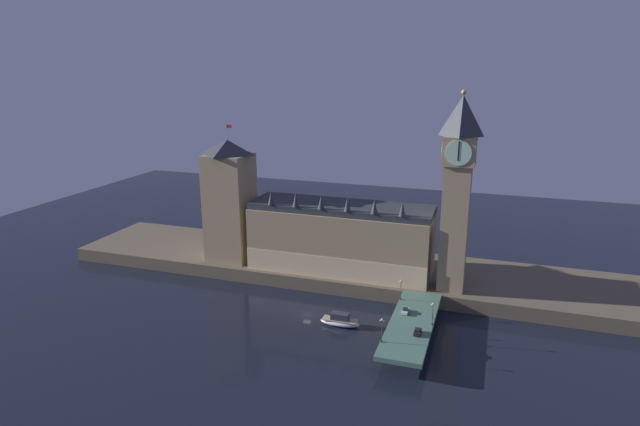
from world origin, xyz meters
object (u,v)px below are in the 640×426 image
object	(u,v)px
boat_upstream	(340,321)
car_southbound_lead	(418,332)
clock_tower	(457,188)
car_northbound_lead	(405,311)
victoria_tower	(230,200)
street_lamp_near	(382,327)
street_lamp_mid	(433,311)
street_lamp_far	(401,287)
pedestrian_mid_walk	(433,316)

from	to	relation	value
boat_upstream	car_southbound_lead	bearing A→B (deg)	-18.24
clock_tower	car_northbound_lead	size ratio (longest dim) A/B	15.99
victoria_tower	street_lamp_near	xyz separation A→B (m)	(71.95, -49.34, -18.81)
car_southbound_lead	street_lamp_mid	xyz separation A→B (m)	(3.23, 7.06, 3.70)
car_northbound_lead	car_southbound_lead	distance (m)	13.74
victoria_tower	car_southbound_lead	size ratio (longest dim) A/B	13.77
victoria_tower	street_lamp_near	size ratio (longest dim) A/B	7.48
street_lamp_near	boat_upstream	xyz separation A→B (m)	(-16.79, 16.12, -8.57)
clock_tower	street_lamp_near	world-z (taller)	clock_tower
street_lamp_mid	street_lamp_near	bearing A→B (deg)	-129.50
street_lamp_near	street_lamp_mid	size ratio (longest dim) A/B	1.01
street_lamp_far	clock_tower	bearing A→B (deg)	47.98
car_northbound_lead	street_lamp_far	size ratio (longest dim) A/B	0.61
clock_tower	street_lamp_mid	xyz separation A→B (m)	(-2.44, -30.89, -30.70)
street_lamp_near	boat_upstream	distance (m)	24.80
car_northbound_lead	street_lamp_near	bearing A→B (deg)	-99.10
car_southbound_lead	pedestrian_mid_walk	size ratio (longest dim) A/B	2.10
pedestrian_mid_walk	street_lamp_mid	distance (m)	5.46
car_southbound_lead	boat_upstream	world-z (taller)	car_southbound_lead
clock_tower	street_lamp_far	bearing A→B (deg)	-132.02
pedestrian_mid_walk	victoria_tower	bearing A→B (deg)	160.03
victoria_tower	car_northbound_lead	size ratio (longest dim) A/B	12.67
street_lamp_far	street_lamp_near	bearing A→B (deg)	-90.00
pedestrian_mid_walk	street_lamp_near	xyz separation A→B (m)	(-11.73, -18.94, 3.49)
car_northbound_lead	boat_upstream	bearing A→B (deg)	-168.56
car_southbound_lead	street_lamp_mid	distance (m)	8.60
boat_upstream	pedestrian_mid_walk	bearing A→B (deg)	5.63
street_lamp_mid	boat_upstream	world-z (taller)	street_lamp_mid
car_northbound_lead	street_lamp_mid	bearing A→B (deg)	-31.51
street_lamp_near	street_lamp_far	world-z (taller)	street_lamp_near
car_southbound_lead	street_lamp_mid	bearing A→B (deg)	65.40
clock_tower	street_lamp_far	size ratio (longest dim) A/B	9.71
street_lamp_near	car_northbound_lead	bearing A→B (deg)	80.90
clock_tower	car_northbound_lead	world-z (taller)	clock_tower
victoria_tower	street_lamp_mid	xyz separation A→B (m)	(84.08, -34.62, -18.85)
street_lamp_near	street_lamp_mid	xyz separation A→B (m)	(12.13, 14.72, -0.03)
victoria_tower	boat_upstream	xyz separation A→B (m)	(55.16, -33.22, -27.38)
pedestrian_mid_walk	street_lamp_mid	bearing A→B (deg)	-84.58
car_southbound_lead	boat_upstream	size ratio (longest dim) A/B	0.30
clock_tower	victoria_tower	world-z (taller)	clock_tower
victoria_tower	car_northbound_lead	bearing A→B (deg)	-21.20
pedestrian_mid_walk	boat_upstream	bearing A→B (deg)	-174.37
clock_tower	car_southbound_lead	distance (m)	51.54
clock_tower	car_southbound_lead	world-z (taller)	clock_tower
car_northbound_lead	victoria_tower	bearing A→B (deg)	158.80
clock_tower	street_lamp_mid	bearing A→B (deg)	-94.51
car_northbound_lead	car_southbound_lead	size ratio (longest dim) A/B	1.09
car_northbound_lead	car_southbound_lead	bearing A→B (deg)	-65.65
car_southbound_lead	street_lamp_far	distance (m)	23.81
car_northbound_lead	pedestrian_mid_walk	size ratio (longest dim) A/B	2.28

